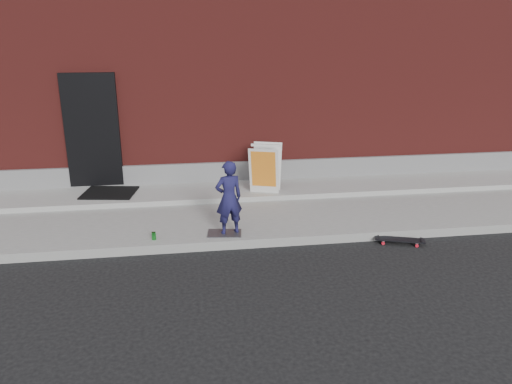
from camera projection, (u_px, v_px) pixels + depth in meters
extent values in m
plane|color=black|center=(240.00, 249.00, 7.89)|extent=(80.00, 80.00, 0.00)
cube|color=gray|center=(231.00, 212.00, 9.28)|extent=(20.00, 3.00, 0.15)
cube|color=gray|center=(227.00, 191.00, 10.09)|extent=(20.00, 1.20, 0.10)
cube|color=maroon|center=(210.00, 60.00, 13.69)|extent=(20.00, 8.00, 5.00)
cube|color=slate|center=(224.00, 171.00, 10.54)|extent=(20.00, 0.10, 0.40)
cube|color=black|center=(92.00, 131.00, 9.88)|extent=(1.05, 0.12, 2.25)
imported|color=#191742|center=(229.00, 198.00, 7.93)|extent=(0.50, 0.39, 1.22)
cylinder|color=red|center=(416.00, 241.00, 8.11)|extent=(0.06, 0.05, 0.05)
cylinder|color=red|center=(417.00, 246.00, 7.96)|extent=(0.06, 0.05, 0.05)
cylinder|color=red|center=(383.00, 239.00, 8.20)|extent=(0.06, 0.05, 0.05)
cylinder|color=red|center=(383.00, 243.00, 8.05)|extent=(0.06, 0.05, 0.05)
cube|color=#BBBABF|center=(416.00, 242.00, 8.02)|extent=(0.10, 0.17, 0.02)
cube|color=#BBBABF|center=(383.00, 239.00, 8.12)|extent=(0.10, 0.17, 0.02)
cube|color=black|center=(400.00, 239.00, 8.07)|extent=(0.78, 0.43, 0.02)
cube|color=silver|center=(264.00, 171.00, 9.59)|extent=(0.62, 0.42, 0.92)
cube|color=silver|center=(267.00, 166.00, 9.98)|extent=(0.62, 0.42, 0.92)
cube|color=yellow|center=(264.00, 174.00, 9.58)|extent=(0.51, 0.33, 0.74)
cube|color=silver|center=(266.00, 145.00, 9.64)|extent=(0.55, 0.22, 0.05)
cylinder|color=#1C8C28|center=(154.00, 236.00, 7.86)|extent=(0.08, 0.08, 0.12)
cube|color=black|center=(110.00, 193.00, 9.77)|extent=(1.11, 0.95, 0.03)
cube|color=#4C4C51|center=(225.00, 233.00, 8.10)|extent=(0.58, 0.42, 0.02)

